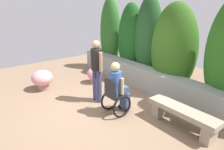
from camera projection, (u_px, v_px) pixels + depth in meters
name	position (u px, v px, depth m)	size (l,w,h in m)	color
ground_plane	(100.00, 108.00, 5.50)	(10.65, 10.65, 0.00)	#836851
stone_retaining_wall	(150.00, 80.00, 6.47)	(6.68, 0.49, 0.70)	gray
hedge_backdrop	(181.00, 47.00, 6.00)	(6.99, 1.12, 3.09)	#2B6424
stone_bench	(182.00, 115.00, 4.56)	(1.63, 0.40, 0.48)	gray
person_in_wheelchair	(117.00, 90.00, 5.09)	(0.53, 0.66, 1.33)	black
person_standing_companion	(97.00, 67.00, 5.60)	(0.49, 0.30, 1.71)	#3B3D64
flower_pot_purple_near	(95.00, 75.00, 7.14)	(0.51, 0.51, 0.53)	gray
flower_pot_terracotta_by_wall	(42.00, 79.00, 6.57)	(0.66, 0.66, 0.63)	#8E6B65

